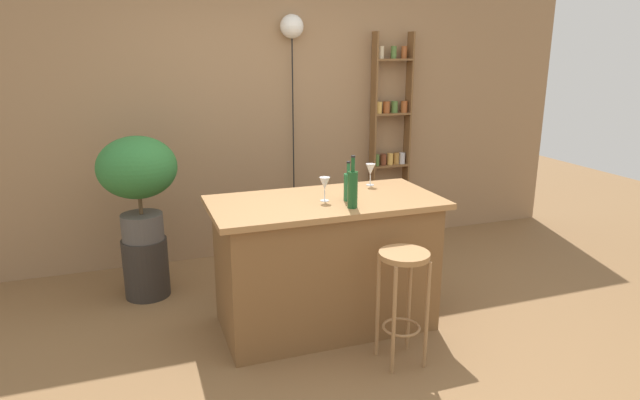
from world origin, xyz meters
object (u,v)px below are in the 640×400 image
bottle_olive_oil (353,188)px  pendant_globe_light (292,30)px  wine_glass_center (325,184)px  potted_plant (138,175)px  bar_stool (403,283)px  plant_stool (146,267)px  wine_glass_left (370,170)px  bottle_wine_red (348,186)px  spice_shelf (390,140)px

bottle_olive_oil → pendant_globe_light: 2.06m
pendant_globe_light → wine_glass_center: bearing=-99.3°
potted_plant → bottle_olive_oil: size_ratio=2.38×
bar_stool → potted_plant: potted_plant is taller
plant_stool → wine_glass_center: wine_glass_center is taller
potted_plant → wine_glass_left: 1.77m
bar_stool → wine_glass_center: size_ratio=4.51×
plant_stool → wine_glass_center: (1.17, -0.95, 0.81)m
bar_stool → bottle_wine_red: 0.76m
spice_shelf → wine_glass_center: spice_shelf is taller
bottle_wine_red → bar_stool: bearing=-75.3°
potted_plant → pendant_globe_light: size_ratio=0.37×
plant_stool → bottle_wine_red: 1.84m
potted_plant → wine_glass_center: potted_plant is taller
wine_glass_center → spice_shelf: bearing=50.7°
bottle_olive_oil → potted_plant: bearing=137.7°
bottle_wine_red → wine_glass_center: size_ratio=1.65×
bottle_wine_red → wine_glass_left: size_ratio=1.65×
spice_shelf → pendant_globe_light: bearing=178.7°
wine_glass_left → wine_glass_center: (-0.47, -0.30, 0.00)m
bar_stool → wine_glass_left: (0.18, 0.89, 0.51)m
bar_stool → potted_plant: bearing=133.5°
spice_shelf → bottle_wine_red: (-1.11, -1.59, -0.01)m
bar_stool → potted_plant: size_ratio=0.90×
spice_shelf → bottle_olive_oil: size_ratio=6.07×
wine_glass_left → pendant_globe_light: bearing=99.7°
bottle_wine_red → wine_glass_center: 0.16m
bar_stool → bottle_wine_red: bottle_wine_red is taller
bottle_wine_red → pendant_globe_light: (0.10, 1.61, 1.05)m
bottle_olive_oil → bottle_wine_red: 0.18m
wine_glass_center → plant_stool: bearing=140.9°
plant_stool → wine_glass_left: wine_glass_left is taller
bar_stool → wine_glass_center: wine_glass_center is taller
spice_shelf → pendant_globe_light: size_ratio=0.94×
bar_stool → spice_shelf: (0.97, 2.14, 0.50)m
spice_shelf → bottle_olive_oil: bearing=-123.2°
plant_stool → pendant_globe_light: pendant_globe_light is taller
plant_stool → potted_plant: (0.00, 0.00, 0.76)m
bar_stool → plant_stool: bearing=133.5°
wine_glass_left → wine_glass_center: size_ratio=1.00×
spice_shelf → potted_plant: 2.51m
bottle_olive_oil → wine_glass_left: (0.36, 0.51, -0.01)m
plant_stool → wine_glass_left: (1.65, -0.65, 0.81)m
bottle_olive_oil → bottle_wine_red: size_ratio=1.27×
bottle_olive_oil → wine_glass_left: 0.63m
bottle_wine_red → pendant_globe_light: bearing=86.3°
potted_plant → bottle_wine_red: 1.66m
potted_plant → bottle_olive_oil: 1.74m
plant_stool → bottle_wine_red: (1.32, -1.00, 0.80)m
plant_stool → bottle_wine_red: bottle_wine_red is taller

